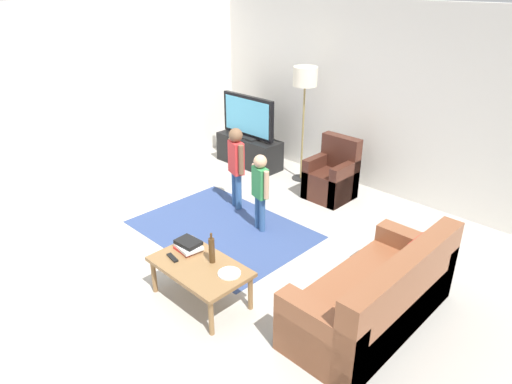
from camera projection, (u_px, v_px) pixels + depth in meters
The scene contains 16 objects.
ground at pixel (220, 258), 5.31m from camera, with size 7.80×7.80×0.00m, color #B2ADA3.
wall_back at pixel (371, 99), 6.67m from camera, with size 6.00×0.12×2.70m, color silver.
wall_left at pixel (80, 99), 6.63m from camera, with size 0.12×6.00×2.70m, color silver.
area_rug at pixel (223, 229), 5.91m from camera, with size 2.20×1.60×0.01m, color #33477A.
tv_stand at pixel (249, 151), 7.85m from camera, with size 1.20×0.44×0.50m.
tv at pixel (248, 117), 7.58m from camera, with size 1.10×0.28×0.71m.
couch at pixel (379, 300), 4.18m from camera, with size 0.80×1.80×0.86m.
armchair at pixel (333, 178), 6.68m from camera, with size 0.60×0.60×0.90m.
floor_lamp at pixel (305, 83), 6.74m from camera, with size 0.36×0.36×1.78m.
child_near_tv at pixel (236, 161), 6.20m from camera, with size 0.37×0.21×1.16m.
child_center at pixel (260, 186), 5.66m from camera, with size 0.33×0.17×1.03m.
coffee_table at pixel (200, 269), 4.48m from camera, with size 1.00×0.60×0.42m.
book_stack at pixel (188, 245), 4.69m from camera, with size 0.30×0.25×0.10m.
bottle at pixel (212, 250), 4.44m from camera, with size 0.06×0.06×0.33m.
tv_remote at pixel (172, 258), 4.55m from camera, with size 0.17×0.05×0.02m, color black.
plate at pixel (229, 273), 4.31m from camera, with size 0.22×0.22×0.02m.
Camera 1 is at (3.43, -2.90, 2.97)m, focal length 32.05 mm.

